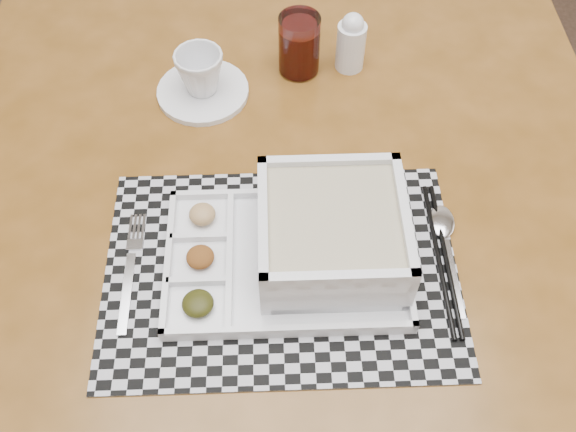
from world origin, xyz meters
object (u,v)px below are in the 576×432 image
(cup, at_px, (200,72))
(serving_tray, at_px, (319,240))
(creamer_bottle, at_px, (351,42))
(juice_glass, at_px, (299,47))
(dining_table, at_px, (284,225))

(cup, bearing_deg, serving_tray, -44.04)
(creamer_bottle, bearing_deg, cup, -161.09)
(cup, xyz_separation_m, creamer_bottle, (0.24, 0.08, 0.00))
(juice_glass, bearing_deg, dining_table, -91.75)
(cup, relative_size, creamer_bottle, 0.74)
(cup, height_order, juice_glass, juice_glass)
(juice_glass, bearing_deg, creamer_bottle, 9.12)
(serving_tray, distance_m, creamer_bottle, 0.39)
(serving_tray, bearing_deg, cup, 123.23)
(cup, bearing_deg, creamer_bottle, 31.64)
(cup, relative_size, juice_glass, 0.75)
(dining_table, bearing_deg, juice_glass, 88.25)
(creamer_bottle, bearing_deg, serving_tray, -95.93)
(dining_table, distance_m, cup, 0.28)
(dining_table, relative_size, juice_glass, 10.72)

